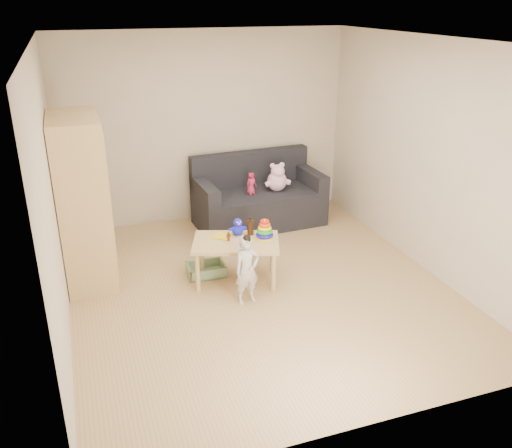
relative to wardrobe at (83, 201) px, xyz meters
name	(u,v)px	position (x,y,z in m)	size (l,w,h in m)	color
room	(259,175)	(1.73, -0.86, 0.37)	(4.50, 4.50, 4.50)	tan
wardrobe	(83,201)	(0.00, 0.00, 0.00)	(0.51, 1.03, 1.85)	tan
sofa	(259,207)	(2.33, 0.86, -0.68)	(1.74, 0.87, 0.49)	black
play_table	(236,261)	(1.54, -0.63, -0.68)	(0.94, 0.59, 0.49)	#E0C67B
storage_bin	(206,269)	(1.25, -0.38, -0.86)	(0.42, 0.32, 0.13)	gray
toddler	(247,271)	(1.51, -1.11, -0.56)	(0.27, 0.18, 0.72)	silver
pink_bear	(277,179)	(2.57, 0.80, -0.27)	(0.29, 0.25, 0.33)	#FFBBE2
doll	(251,184)	(2.19, 0.77, -0.29)	(0.15, 0.10, 0.30)	#CF264F
ring_stacker	(265,231)	(1.86, -0.67, -0.35)	(0.20, 0.20, 0.22)	yellow
brown_bottle	(250,227)	(1.75, -0.52, -0.34)	(0.07, 0.07, 0.21)	black
blue_plush	(238,226)	(1.61, -0.48, -0.33)	(0.17, 0.13, 0.20)	#1C26FC
wooden_figure	(229,236)	(1.46, -0.61, -0.38)	(0.04, 0.04, 0.11)	brown
yellow_book	(222,236)	(1.43, -0.48, -0.43)	(0.18, 0.18, 0.01)	yellow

